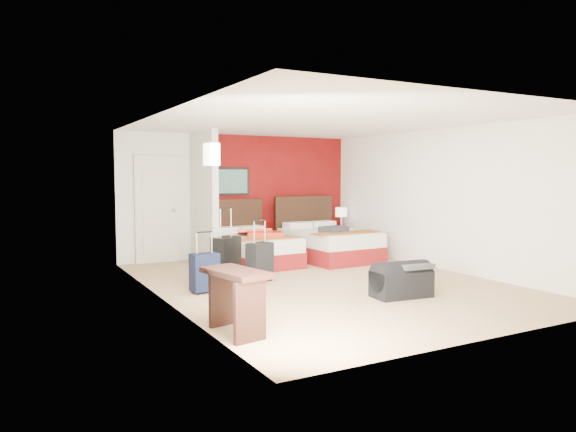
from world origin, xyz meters
TOP-DOWN VIEW (x-y plane):
  - ground at (0.00, 0.00)m, footprint 6.50×6.50m
  - room_walls at (-1.40, 1.42)m, footprint 5.02×6.52m
  - red_accent_panel at (0.75, 3.23)m, footprint 3.50×0.04m
  - partition_wall at (-1.00, 2.61)m, footprint 0.12×1.20m
  - entry_door at (-1.75, 3.20)m, footprint 0.82×0.06m
  - bed_left at (-0.26, 2.06)m, footprint 1.36×1.87m
  - bed_right at (1.35, 1.89)m, footprint 1.41×1.97m
  - red_suitcase_open at (-0.16, 1.96)m, footprint 0.89×1.03m
  - jacket_bundle at (1.25, 1.59)m, footprint 0.56×0.49m
  - nightstand at (2.21, 2.75)m, footprint 0.40×0.40m
  - table_lamp at (2.21, 2.75)m, footprint 0.25×0.25m
  - suitcase_black at (-1.26, 0.90)m, footprint 0.52×0.46m
  - suitcase_charcoal at (-0.82, 0.57)m, footprint 0.46×0.36m
  - suitcase_navy at (-1.86, 0.22)m, footprint 0.41×0.27m
  - duffel_bag at (0.43, -1.34)m, footprint 0.84×0.51m
  - jacket_draped at (0.58, -1.39)m, footprint 0.49×0.42m
  - desk at (-2.24, -1.83)m, footprint 0.56×0.88m

SIDE VIEW (x-z plane):
  - ground at x=0.00m, z-range 0.00..0.00m
  - duffel_bag at x=0.43m, z-range 0.00..0.41m
  - nightstand at x=2.21m, z-range 0.00..0.52m
  - suitcase_navy at x=-1.86m, z-range 0.00..0.54m
  - bed_left at x=-0.26m, z-range 0.00..0.54m
  - bed_right at x=1.35m, z-range 0.00..0.58m
  - suitcase_charcoal at x=-0.82m, z-range 0.00..0.59m
  - suitcase_black at x=-1.26m, z-range 0.00..0.67m
  - desk at x=-2.24m, z-range 0.00..0.68m
  - jacket_draped at x=0.58m, z-range 0.41..0.47m
  - red_suitcase_open at x=-0.16m, z-range 0.54..0.65m
  - jacket_bundle at x=1.25m, z-range 0.58..0.69m
  - table_lamp at x=2.21m, z-range 0.52..0.97m
  - entry_door at x=-1.75m, z-range 0.00..2.05m
  - red_accent_panel at x=0.75m, z-range 0.00..2.50m
  - partition_wall at x=-1.00m, z-range 0.00..2.50m
  - room_walls at x=-1.40m, z-range 0.01..2.51m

